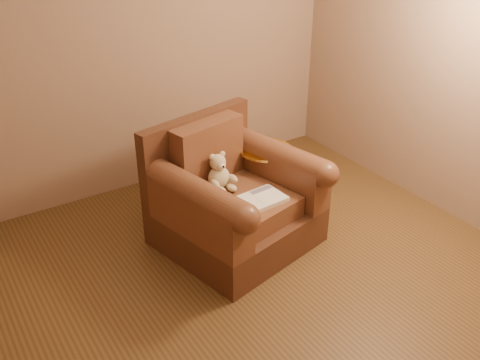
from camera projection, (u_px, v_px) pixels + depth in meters
floor at (261, 303)px, 3.59m from camera, size 4.00×4.00×0.00m
room at (268, 50)px, 2.76m from camera, size 4.02×4.02×2.71m
armchair at (232, 199)px, 4.08m from camera, size 1.23×1.19×0.94m
teddy_bear at (220, 175)px, 4.01m from camera, size 0.21×0.24×0.29m
guidebook at (257, 201)px, 3.86m from camera, size 0.43×0.27×0.03m
side_table at (265, 179)px, 4.43m from camera, size 0.43×0.43×0.61m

